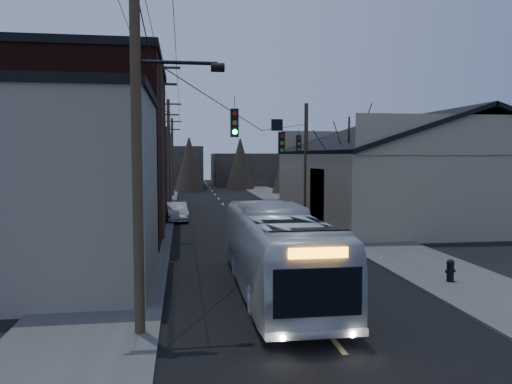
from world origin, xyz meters
TOP-DOWN VIEW (x-y plane):
  - ground at (0.00, 0.00)m, footprint 160.00×160.00m
  - road_surface at (0.00, 30.00)m, footprint 9.00×110.00m
  - sidewalk_left at (-6.50, 30.00)m, footprint 4.00×110.00m
  - sidewalk_right at (6.50, 30.00)m, footprint 4.00×110.00m
  - building_clapboard at (-9.00, 9.00)m, footprint 8.00×8.00m
  - building_brick at (-10.00, 20.00)m, footprint 10.00×12.00m
  - building_left_far at (-9.50, 36.00)m, footprint 9.00×14.00m
  - warehouse at (13.00, 25.00)m, footprint 16.16×20.60m
  - building_far_left at (-6.00, 65.00)m, footprint 10.00×12.00m
  - building_far_right at (7.00, 70.00)m, footprint 12.00×14.00m
  - bare_tree at (6.50, 20.00)m, footprint 0.40×0.40m
  - utility_lines at (-3.11, 24.14)m, footprint 11.24×45.28m
  - bus at (-0.66, 6.43)m, footprint 2.54×10.78m
  - parked_car at (-4.30, 26.21)m, footprint 1.78×4.21m
  - fire_hydrant at (5.97, 6.78)m, footprint 0.40×0.29m

SIDE VIEW (x-z plane):
  - ground at x=0.00m, z-range 0.00..0.00m
  - road_surface at x=0.00m, z-range 0.00..0.02m
  - sidewalk_left at x=-6.50m, z-range 0.00..0.12m
  - sidewalk_right at x=6.50m, z-range 0.00..0.12m
  - fire_hydrant at x=5.97m, z-range 0.15..0.98m
  - parked_car at x=-4.30m, z-range 0.00..1.35m
  - bus at x=-0.66m, z-range 0.00..3.00m
  - building_far_right at x=7.00m, z-range 0.00..5.00m
  - warehouse at x=13.00m, z-range -1.17..6.56m
  - building_far_left at x=-6.00m, z-range 0.00..6.00m
  - building_clapboard at x=-9.00m, z-range 0.00..7.00m
  - building_left_far at x=-9.50m, z-range 0.00..7.00m
  - bare_tree at x=6.50m, z-range 0.00..7.20m
  - utility_lines at x=-3.11m, z-range -0.30..10.20m
  - building_brick at x=-10.00m, z-range 0.00..10.00m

